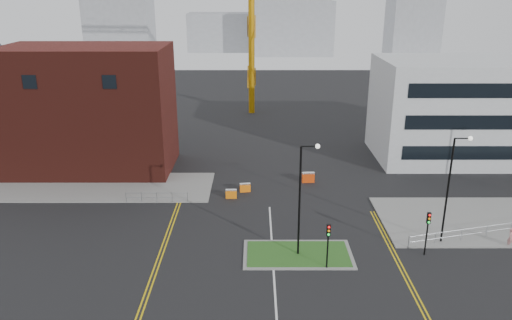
{
  "coord_description": "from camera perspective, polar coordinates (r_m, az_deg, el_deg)",
  "views": [
    {
      "loc": [
        -1.34,
        -26.73,
        20.06
      ],
      "look_at": [
        -1.31,
        16.42,
        5.0
      ],
      "focal_mm": 35.0,
      "sensor_mm": 36.0,
      "label": 1
    }
  ],
  "objects": [
    {
      "name": "railing_left",
      "position": [
        49.67,
        -11.28,
        -4.04
      ],
      "size": [
        6.05,
        0.05,
        1.1
      ],
      "color": "gray",
      "rests_on": "ground"
    },
    {
      "name": "yellow_right_b",
      "position": [
        39.97,
        16.5,
        -11.76
      ],
      "size": [
        0.12,
        20.0,
        0.01
      ],
      "primitive_type": "cube",
      "color": "gold",
      "rests_on": "ground"
    },
    {
      "name": "railing_right",
      "position": [
        48.07,
        27.18,
        -6.69
      ],
      "size": [
        19.05,
        5.05,
        1.1
      ],
      "color": "gray",
      "rests_on": "ground"
    },
    {
      "name": "skyline_c",
      "position": [
        158.76,
        17.65,
        16.2
      ],
      "size": [
        14.0,
        12.0,
        28.0
      ],
      "primitive_type": "cube",
      "color": "gray",
      "rests_on": "ground"
    },
    {
      "name": "pavement_left",
      "position": [
        55.88,
        -19.57,
        -2.9
      ],
      "size": [
        28.0,
        8.0,
        0.12
      ],
      "primitive_type": "cube",
      "color": "slate",
      "rests_on": "ground"
    },
    {
      "name": "skyline_d",
      "position": [
        167.45,
        -2.4,
        14.41
      ],
      "size": [
        30.0,
        12.0,
        12.0
      ],
      "primitive_type": "cube",
      "color": "gray",
      "rests_on": "ground"
    },
    {
      "name": "office_block",
      "position": [
        66.27,
        24.44,
        5.27
      ],
      "size": [
        25.0,
        12.2,
        12.0
      ],
      "color": "#BABDBF",
      "rests_on": "ground"
    },
    {
      "name": "pedestrian",
      "position": [
        45.8,
        27.1,
        -7.89
      ],
      "size": [
        0.71,
        0.67,
        1.63
      ],
      "primitive_type": "imported",
      "rotation": [
        0.0,
        0.0,
        0.65
      ],
      "color": "tan",
      "rests_on": "ground"
    },
    {
      "name": "island_kerb",
      "position": [
        40.23,
        4.81,
        -10.68
      ],
      "size": [
        8.6,
        4.6,
        0.08
      ],
      "primitive_type": "cube",
      "color": "slate",
      "rests_on": "ground"
    },
    {
      "name": "brick_building",
      "position": [
        60.32,
        -21.16,
        5.29
      ],
      "size": [
        24.2,
        10.07,
        14.24
      ],
      "color": "#4B1912",
      "rests_on": "ground"
    },
    {
      "name": "traffic_light_right",
      "position": [
        41.1,
        19.05,
        -7.09
      ],
      "size": [
        0.28,
        0.33,
        3.65
      ],
      "color": "black",
      "rests_on": "ground"
    },
    {
      "name": "barrier_right",
      "position": [
        54.12,
        5.99,
        -1.94
      ],
      "size": [
        1.36,
        0.54,
        1.12
      ],
      "color": "#DE400C",
      "rests_on": "ground"
    },
    {
      "name": "barrier_left",
      "position": [
        51.41,
        -1.26,
        -3.13
      ],
      "size": [
        1.13,
        0.52,
        0.92
      ],
      "color": "orange",
      "rests_on": "ground"
    },
    {
      "name": "ground",
      "position": [
        33.45,
        2.37,
        -17.63
      ],
      "size": [
        200.0,
        200.0,
        0.0
      ],
      "primitive_type": "plane",
      "color": "black",
      "rests_on": "ground"
    },
    {
      "name": "grass_island",
      "position": [
        40.22,
        4.81,
        -10.66
      ],
      "size": [
        8.0,
        4.0,
        0.12
      ],
      "primitive_type": "cube",
      "color": "#234F1A",
      "rests_on": "ground"
    },
    {
      "name": "streetlamp_island",
      "position": [
        37.86,
        5.36,
        -3.61
      ],
      "size": [
        1.46,
        0.36,
        9.18
      ],
      "color": "black",
      "rests_on": "ground"
    },
    {
      "name": "barrier_mid",
      "position": [
        49.94,
        -2.85,
        -3.84
      ],
      "size": [
        1.1,
        0.38,
        0.93
      ],
      "color": "orange",
      "rests_on": "ground"
    },
    {
      "name": "yellow_right_a",
      "position": [
        39.89,
        16.08,
        -11.78
      ],
      "size": [
        0.12,
        20.0,
        0.01
      ],
      "primitive_type": "cube",
      "color": "gold",
      "rests_on": "ground"
    },
    {
      "name": "yellow_left_b",
      "position": [
        42.49,
        -10.15,
        -9.25
      ],
      "size": [
        0.12,
        24.0,
        0.01
      ],
      "primitive_type": "cube",
      "color": "gold",
      "rests_on": "ground"
    },
    {
      "name": "skyline_a",
      "position": [
        152.01,
        -15.33,
        15.18
      ],
      "size": [
        18.0,
        12.0,
        22.0
      ],
      "primitive_type": "cube",
      "color": "gray",
      "rests_on": "ground"
    },
    {
      "name": "skyline_b",
      "position": [
        157.6,
        4.22,
        14.81
      ],
      "size": [
        24.0,
        12.0,
        16.0
      ],
      "primitive_type": "cube",
      "color": "gray",
      "rests_on": "ground"
    },
    {
      "name": "traffic_light_island",
      "position": [
        37.48,
        8.25,
        -8.8
      ],
      "size": [
        0.28,
        0.33,
        3.65
      ],
      "color": "black",
      "rests_on": "ground"
    },
    {
      "name": "centre_line",
      "position": [
        35.06,
        2.24,
        -15.66
      ],
      "size": [
        0.15,
        30.0,
        0.01
      ],
      "primitive_type": "cube",
      "color": "silver",
      "rests_on": "ground"
    },
    {
      "name": "streetlamp_right_near",
      "position": [
        42.49,
        21.45,
        -2.32
      ],
      "size": [
        1.46,
        0.36,
        9.18
      ],
      "color": "black",
      "rests_on": "ground"
    },
    {
      "name": "yellow_left_a",
      "position": [
        42.55,
        -10.55,
        -9.24
      ],
      "size": [
        0.12,
        24.0,
        0.01
      ],
      "primitive_type": "cube",
      "color": "gold",
      "rests_on": "ground"
    }
  ]
}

